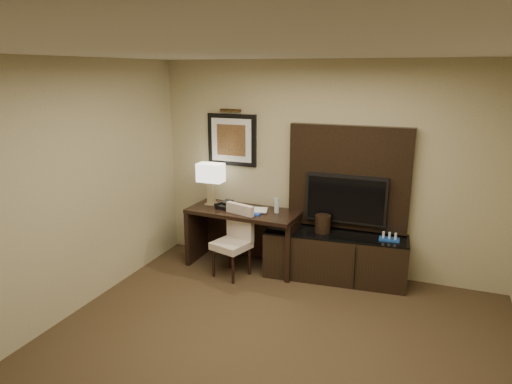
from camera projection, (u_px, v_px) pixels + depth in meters
The scene contains 18 objects.
floor at pixel (254, 380), 3.91m from camera, with size 4.50×5.00×0.01m, color #362718.
ceiling at pixel (253, 50), 3.20m from camera, with size 4.50×5.00×0.01m, color silver.
wall_back at pixel (326, 169), 5.80m from camera, with size 4.50×0.01×2.70m, color tan.
wall_left at pixel (35, 202), 4.35m from camera, with size 0.01×5.00×2.70m, color tan.
desk at pixel (244, 238), 6.09m from camera, with size 1.47×0.63×0.79m, color black.
credenza at pixel (335, 256), 5.73m from camera, with size 1.75×0.49×0.60m, color black.
tv_wall_panel at pixel (348, 178), 5.66m from camera, with size 1.50×0.12×1.30m, color black.
tv at pixel (346, 199), 5.64m from camera, with size 1.00×0.08×0.60m, color black.
artwork at pixel (232, 140), 6.16m from camera, with size 0.70×0.04×0.70m, color black.
picture_light at pixel (230, 110), 6.03m from camera, with size 0.04×0.04×0.30m, color #442E15.
desk_chair at pixel (231, 244), 5.78m from camera, with size 0.41×0.47×0.85m, color beige, non-canonical shape.
table_lamp at pixel (211, 183), 6.17m from camera, with size 0.37×0.21×0.61m, color #93865C, non-canonical shape.
desk_phone at pixel (225, 205), 6.05m from camera, with size 0.20×0.18×0.10m, color black, non-canonical shape.
blue_folder at pixel (253, 211), 5.91m from camera, with size 0.25×0.33×0.02m, color #1C3CB6.
book at pixel (253, 202), 5.91m from camera, with size 0.18×0.02×0.24m, color #BCB394.
water_bottle at pixel (277, 206), 5.86m from camera, with size 0.06×0.06×0.19m, color silver.
ice_bucket at pixel (323, 224), 5.68m from camera, with size 0.20×0.20×0.22m, color black.
minibar_tray at pixel (389, 237), 5.43m from camera, with size 0.24×0.14×0.09m, color #174195, non-canonical shape.
Camera 1 is at (1.24, -3.12, 2.57)m, focal length 32.00 mm.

